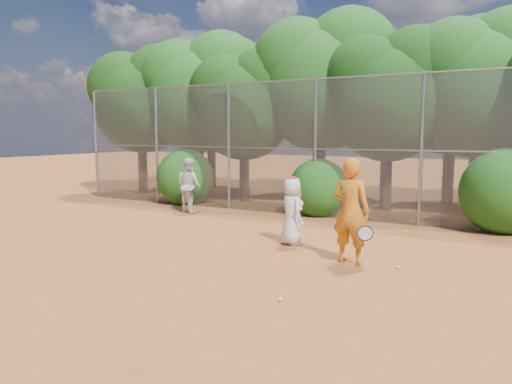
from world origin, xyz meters
The scene contains 20 objects.
ground centered at (0.00, 0.00, 0.00)m, with size 80.00×80.00×0.00m, color #9C5123.
fence_back centered at (-0.12, 6.00, 2.05)m, with size 20.05×0.09×4.03m.
tree_0 centered at (-9.44, 8.04, 3.93)m, with size 4.38×3.81×6.00m.
tree_1 centered at (-6.94, 8.54, 4.16)m, with size 4.64×4.03×6.35m.
tree_2 centered at (-4.45, 7.83, 3.58)m, with size 3.99×3.47×5.47m.
tree_3 centered at (-1.94, 8.84, 4.40)m, with size 4.89×4.26×6.70m.
tree_4 centered at (0.55, 8.24, 3.76)m, with size 4.19×3.64×5.73m.
tree_5 centered at (3.06, 9.04, 4.05)m, with size 4.51×3.92×6.17m.
tree_9 centered at (-7.94, 10.84, 4.34)m, with size 4.83×4.20×6.62m.
tree_10 centered at (-2.93, 11.05, 4.63)m, with size 5.15×4.48×7.06m.
tree_11 centered at (2.06, 10.64, 4.16)m, with size 4.64×4.03×6.35m.
bush_0 centered at (-6.00, 6.30, 1.00)m, with size 2.00×2.00×2.00m, color #154A12.
bush_1 centered at (-1.00, 6.30, 0.90)m, with size 1.80×1.80×1.80m, color #154A12.
bush_2 centered at (4.00, 6.30, 1.10)m, with size 2.20×2.20×2.20m, color #154A12.
player_yellow centered at (1.66, 1.46, 1.01)m, with size 0.90×0.58×2.02m.
player_teen centered at (0.01, 2.34, 0.76)m, with size 0.87×0.83×1.53m.
player_white centered at (-4.70, 4.80, 0.84)m, with size 0.97×0.87×1.69m.
ball_0 centered at (2.55, 1.49, 0.03)m, with size 0.07×0.07×0.07m, color #D4E429.
ball_1 centered at (1.49, -1.15, 0.03)m, with size 0.07×0.07×0.07m, color #D4E429.
ball_3 centered at (-0.68, 1.36, 0.03)m, with size 0.07×0.07×0.07m, color #D4E429.
Camera 1 is at (4.70, -7.52, 2.51)m, focal length 35.00 mm.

